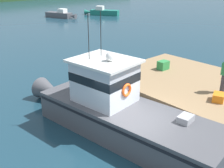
{
  "coord_description": "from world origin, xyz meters",
  "views": [
    {
      "loc": [
        -6.77,
        -6.17,
        6.2
      ],
      "look_at": [
        1.2,
        2.54,
        1.4
      ],
      "focal_mm": 44.08,
      "sensor_mm": 36.0,
      "label": 1
    }
  ],
  "objects_px": {
    "crate_stack_near_edge": "(218,97)",
    "crate_stack_mid_dock": "(163,65)",
    "crate_single_far": "(127,68)",
    "moored_boat_far_left": "(61,15)",
    "moored_boat_mid_harbor": "(102,12)",
    "main_fishing_boat": "(116,109)"
  },
  "relations": [
    {
      "from": "crate_stack_near_edge",
      "to": "crate_stack_mid_dock",
      "type": "xyz_separation_m",
      "value": [
        1.54,
        4.09,
        0.08
      ]
    },
    {
      "from": "crate_single_far",
      "to": "moored_boat_far_left",
      "type": "bearing_deg",
      "value": 64.67
    },
    {
      "from": "crate_stack_mid_dock",
      "to": "moored_boat_mid_harbor",
      "type": "bearing_deg",
      "value": 55.94
    },
    {
      "from": "main_fishing_boat",
      "to": "moored_boat_mid_harbor",
      "type": "distance_m",
      "value": 33.98
    },
    {
      "from": "main_fishing_boat",
      "to": "moored_boat_far_left",
      "type": "bearing_deg",
      "value": 61.41
    },
    {
      "from": "crate_single_far",
      "to": "crate_stack_near_edge",
      "type": "relative_size",
      "value": 1.0
    },
    {
      "from": "crate_stack_near_edge",
      "to": "moored_boat_far_left",
      "type": "distance_m",
      "value": 33.18
    },
    {
      "from": "main_fishing_boat",
      "to": "crate_stack_near_edge",
      "type": "distance_m",
      "value": 4.31
    },
    {
      "from": "crate_stack_near_edge",
      "to": "moored_boat_far_left",
      "type": "bearing_deg",
      "value": 68.77
    },
    {
      "from": "moored_boat_far_left",
      "to": "crate_single_far",
      "type": "bearing_deg",
      "value": -115.33
    },
    {
      "from": "crate_single_far",
      "to": "crate_stack_near_edge",
      "type": "distance_m",
      "value": 5.2
    },
    {
      "from": "moored_boat_far_left",
      "to": "moored_boat_mid_harbor",
      "type": "height_order",
      "value": "moored_boat_mid_harbor"
    },
    {
      "from": "crate_single_far",
      "to": "moored_boat_mid_harbor",
      "type": "bearing_deg",
      "value": 52.04
    },
    {
      "from": "crate_single_far",
      "to": "crate_stack_mid_dock",
      "type": "height_order",
      "value": "crate_stack_mid_dock"
    },
    {
      "from": "crate_stack_mid_dock",
      "to": "moored_boat_far_left",
      "type": "relative_size",
      "value": 0.12
    },
    {
      "from": "crate_single_far",
      "to": "main_fishing_boat",
      "type": "bearing_deg",
      "value": -141.35
    },
    {
      "from": "crate_stack_near_edge",
      "to": "moored_boat_mid_harbor",
      "type": "height_order",
      "value": "crate_stack_near_edge"
    },
    {
      "from": "main_fishing_boat",
      "to": "moored_boat_mid_harbor",
      "type": "xyz_separation_m",
      "value": [
        21.65,
        26.18,
        -0.53
      ]
    },
    {
      "from": "crate_single_far",
      "to": "crate_stack_near_edge",
      "type": "xyz_separation_m",
      "value": [
        0.16,
        -5.2,
        -0.05
      ]
    },
    {
      "from": "crate_stack_near_edge",
      "to": "crate_stack_mid_dock",
      "type": "relative_size",
      "value": 1.0
    },
    {
      "from": "main_fishing_boat",
      "to": "crate_stack_mid_dock",
      "type": "height_order",
      "value": "main_fishing_boat"
    },
    {
      "from": "crate_stack_mid_dock",
      "to": "moored_boat_mid_harbor",
      "type": "relative_size",
      "value": 0.12
    }
  ]
}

